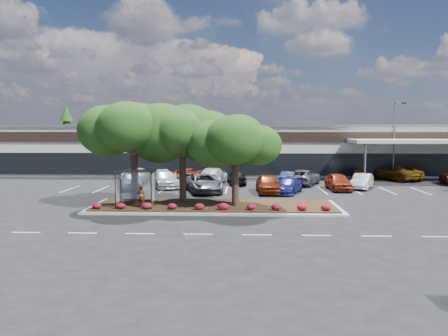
{
  "coord_description": "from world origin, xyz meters",
  "views": [
    {
      "loc": [
        0.03,
        -27.29,
        5.72
      ],
      "look_at": [
        -1.49,
        7.63,
        2.6
      ],
      "focal_mm": 35.0,
      "sensor_mm": 36.0,
      "label": 1
    }
  ],
  "objects_px": {
    "car_1": "(164,179)",
    "car_0": "(131,181)",
    "light_pole": "(395,145)",
    "survey_stake": "(185,243)"
  },
  "relations": [
    {
      "from": "survey_stake",
      "to": "light_pole",
      "type": "bearing_deg",
      "value": 57.75
    },
    {
      "from": "car_0",
      "to": "car_1",
      "type": "xyz_separation_m",
      "value": [
        2.93,
        1.42,
        -0.02
      ]
    },
    {
      "from": "car_1",
      "to": "car_0",
      "type": "bearing_deg",
      "value": -177.36
    },
    {
      "from": "survey_stake",
      "to": "car_0",
      "type": "height_order",
      "value": "car_0"
    },
    {
      "from": "light_pole",
      "to": "car_1",
      "type": "relative_size",
      "value": 1.61
    },
    {
      "from": "survey_stake",
      "to": "car_1",
      "type": "bearing_deg",
      "value": 102.45
    },
    {
      "from": "light_pole",
      "to": "car_1",
      "type": "xyz_separation_m",
      "value": [
        -25.23,
        -8.72,
        -3.11
      ]
    },
    {
      "from": "survey_stake",
      "to": "car_1",
      "type": "distance_m",
      "value": 23.72
    },
    {
      "from": "light_pole",
      "to": "survey_stake",
      "type": "bearing_deg",
      "value": -122.25
    },
    {
      "from": "light_pole",
      "to": "survey_stake",
      "type": "distance_m",
      "value": 37.85
    }
  ]
}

